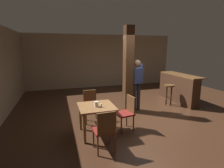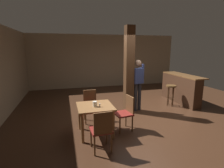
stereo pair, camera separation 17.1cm
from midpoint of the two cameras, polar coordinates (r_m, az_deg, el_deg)
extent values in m
plane|color=#382114|center=(5.72, 9.35, -10.04)|extent=(10.80, 10.80, 0.00)
cube|color=gray|center=(9.61, -1.68, 7.51)|extent=(8.00, 0.10, 2.80)
cube|color=#422816|center=(5.75, 6.41, 4.59)|extent=(0.28, 0.28, 2.80)
cube|color=brown|center=(4.28, -4.40, -7.31)|extent=(0.85, 0.85, 0.04)
cylinder|color=brown|center=(4.81, -0.93, -9.75)|extent=(0.07, 0.07, 0.69)
cylinder|color=brown|center=(4.69, -9.52, -10.46)|extent=(0.07, 0.07, 0.69)
cylinder|color=brown|center=(4.18, 1.58, -13.19)|extent=(0.07, 0.07, 0.69)
cylinder|color=brown|center=(4.05, -8.42, -14.19)|extent=(0.07, 0.07, 0.69)
cube|color=maroon|center=(4.55, 4.76, -9.67)|extent=(0.47, 0.47, 0.04)
cube|color=brown|center=(4.56, 6.95, -6.65)|extent=(0.09, 0.38, 0.45)
cylinder|color=brown|center=(4.42, 3.74, -13.49)|extent=(0.04, 0.04, 0.43)
cylinder|color=brown|center=(4.71, 1.77, -11.84)|extent=(0.04, 0.04, 0.43)
cylinder|color=brown|center=(4.58, 7.75, -12.66)|extent=(0.04, 0.04, 0.43)
cylinder|color=brown|center=(4.85, 5.58, -11.14)|extent=(0.04, 0.04, 0.43)
cube|color=maroon|center=(5.08, -5.97, -7.36)|extent=(0.43, 0.43, 0.04)
cube|color=brown|center=(5.20, -6.35, -4.33)|extent=(0.38, 0.04, 0.45)
cylinder|color=brown|center=(5.03, -3.60, -10.27)|extent=(0.04, 0.04, 0.43)
cylinder|color=brown|center=(4.98, -7.63, -10.58)|extent=(0.04, 0.04, 0.43)
cylinder|color=brown|center=(5.35, -4.34, -8.90)|extent=(0.04, 0.04, 0.43)
cylinder|color=brown|center=(5.30, -8.11, -9.18)|extent=(0.04, 0.04, 0.43)
cube|color=maroon|center=(3.72, -2.33, -14.73)|extent=(0.44, 0.44, 0.04)
cube|color=brown|center=(3.46, -1.46, -12.74)|extent=(0.38, 0.05, 0.45)
cylinder|color=brown|center=(3.94, -5.59, -16.88)|extent=(0.04, 0.04, 0.43)
cylinder|color=brown|center=(4.02, -0.51, -16.21)|extent=(0.04, 0.04, 0.43)
cylinder|color=brown|center=(3.64, -4.30, -19.43)|extent=(0.04, 0.04, 0.43)
cylinder|color=brown|center=(3.73, 1.21, -18.60)|extent=(0.04, 0.04, 0.43)
cylinder|color=silver|center=(4.19, -4.47, -6.53)|extent=(0.10, 0.10, 0.13)
cylinder|color=silver|center=(4.17, -2.85, -6.90)|extent=(0.03, 0.03, 0.08)
cube|color=navy|center=(5.84, 9.33, 2.65)|extent=(0.38, 0.27, 0.50)
sphere|color=#997056|center=(5.79, 9.46, 6.70)|extent=(0.25, 0.25, 0.21)
cylinder|color=#232328|center=(6.04, 9.71, -4.10)|extent=(0.14, 0.14, 0.95)
cylinder|color=#232328|center=(5.95, 8.48, -4.31)|extent=(0.14, 0.14, 0.95)
cylinder|color=navy|center=(5.94, 10.87, 4.20)|extent=(0.10, 0.10, 0.46)
cylinder|color=navy|center=(5.71, 7.82, 4.00)|extent=(0.10, 0.10, 0.46)
cube|color=brown|center=(7.33, 22.88, 2.65)|extent=(0.56, 1.98, 0.04)
cube|color=#382114|center=(7.37, 21.93, -1.54)|extent=(0.36, 1.98, 1.05)
cylinder|color=#4C3319|center=(6.75, 19.46, -0.61)|extent=(0.36, 0.36, 0.05)
torus|color=#422816|center=(6.87, 19.19, -4.55)|extent=(0.26, 0.26, 0.02)
cylinder|color=#422816|center=(6.93, 18.70, -3.51)|extent=(0.03, 0.03, 0.72)
cylinder|color=#422816|center=(6.75, 19.81, -4.00)|extent=(0.03, 0.03, 0.72)
cylinder|color=#422816|center=(6.91, 20.05, -3.66)|extent=(0.03, 0.03, 0.72)
cylinder|color=#422816|center=(6.77, 18.42, -3.84)|extent=(0.03, 0.03, 0.72)
camera|label=1|loc=(0.09, -89.05, 0.20)|focal=28.00mm
camera|label=2|loc=(0.09, 90.95, -0.20)|focal=28.00mm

